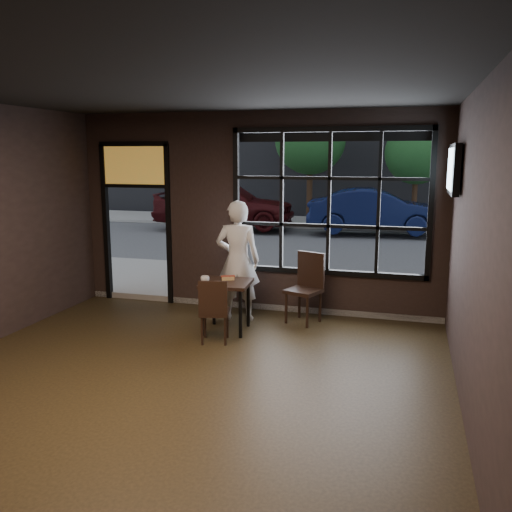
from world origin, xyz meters
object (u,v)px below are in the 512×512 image
(chair_near, at_px, (215,310))
(man, at_px, (238,261))
(cafe_table, at_px, (227,306))
(navy_car, at_px, (375,211))

(chair_near, height_order, man, man)
(cafe_table, height_order, chair_near, chair_near)
(man, bearing_deg, navy_car, -107.43)
(chair_near, relative_size, man, 0.48)
(chair_near, bearing_deg, man, -103.22)
(chair_near, height_order, navy_car, navy_car)
(cafe_table, bearing_deg, man, 86.89)
(chair_near, xyz_separation_m, man, (-0.01, 1.07, 0.48))
(cafe_table, distance_m, man, 0.82)
(cafe_table, xyz_separation_m, navy_car, (1.42, 10.21, 0.42))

